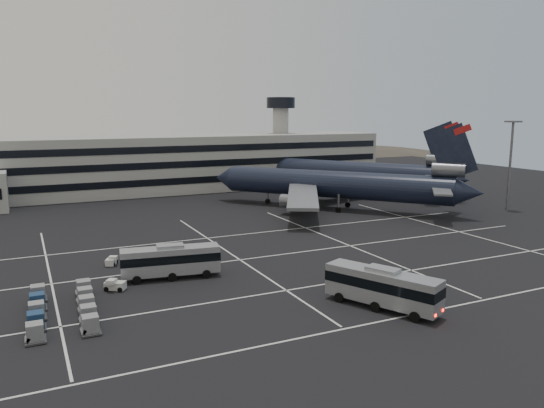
{
  "coord_description": "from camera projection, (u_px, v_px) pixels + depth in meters",
  "views": [
    {
      "loc": [
        -32.31,
        -61.35,
        20.08
      ],
      "look_at": [
        4.86,
        16.54,
        5.0
      ],
      "focal_mm": 35.0,
      "sensor_mm": 36.0,
      "label": 1
    }
  ],
  "objects": [
    {
      "name": "terminal",
      "position": [
        150.0,
        165.0,
        132.51
      ],
      "size": [
        125.0,
        26.0,
        24.0
      ],
      "color": "gray",
      "rests_on": "ground"
    },
    {
      "name": "bus_far",
      "position": [
        171.0,
        260.0,
        64.43
      ],
      "size": [
        12.15,
        4.51,
        4.19
      ],
      "rotation": [
        0.0,
        0.0,
        1.42
      ],
      "color": "gray",
      "rests_on": "ground"
    },
    {
      "name": "tug_b",
      "position": [
        116.0,
        285.0,
        60.23
      ],
      "size": [
        2.58,
        2.34,
        1.43
      ],
      "rotation": [
        0.0,
        0.0,
        0.98
      ],
      "color": "silver",
      "rests_on": "ground"
    },
    {
      "name": "tug_a",
      "position": [
        111.0,
        261.0,
        70.06
      ],
      "size": [
        1.95,
        2.35,
        1.31
      ],
      "rotation": [
        0.0,
        0.0,
        -0.42
      ],
      "color": "silver",
      "rests_on": "ground"
    },
    {
      "name": "ground",
      "position": [
        292.0,
        262.0,
        71.7
      ],
      "size": [
        260.0,
        260.0,
        0.0
      ],
      "primitive_type": "plane",
      "color": "black",
      "rests_on": "ground"
    },
    {
      "name": "bus_near",
      "position": [
        382.0,
        286.0,
        54.5
      ],
      "size": [
        7.77,
        12.34,
        4.34
      ],
      "rotation": [
        0.0,
        0.0,
        0.44
      ],
      "color": "gray",
      "rests_on": "ground"
    },
    {
      "name": "uld_cluster",
      "position": [
        62.0,
        308.0,
        52.65
      ],
      "size": [
        7.13,
        13.52,
        1.72
      ],
      "rotation": [
        0.0,
        0.0,
        -0.06
      ],
      "color": "#2D2D30",
      "rests_on": "ground"
    },
    {
      "name": "hills",
      "position": [
        149.0,
        186.0,
        232.55
      ],
      "size": [
        352.0,
        180.0,
        44.0
      ],
      "color": "#38332B",
      "rests_on": "ground"
    },
    {
      "name": "lane_markings",
      "position": [
        296.0,
        260.0,
        72.75
      ],
      "size": [
        90.0,
        55.62,
        0.01
      ],
      "color": "silver",
      "rests_on": "ground"
    },
    {
      "name": "lightpole_right",
      "position": [
        511.0,
        153.0,
        107.61
      ],
      "size": [
        2.4,
        2.4,
        18.28
      ],
      "color": "slate",
      "rests_on": "ground"
    },
    {
      "name": "trijet_main",
      "position": [
        337.0,
        184.0,
        109.49
      ],
      "size": [
        41.44,
        47.83,
        18.08
      ],
      "rotation": [
        0.0,
        0.0,
        0.69
      ],
      "color": "black",
      "rests_on": "ground"
    },
    {
      "name": "trijet_far",
      "position": [
        351.0,
        172.0,
        130.67
      ],
      "size": [
        37.17,
        51.25,
        18.08
      ],
      "rotation": [
        0.0,
        0.0,
        0.57
      ],
      "color": "black",
      "rests_on": "ground"
    }
  ]
}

